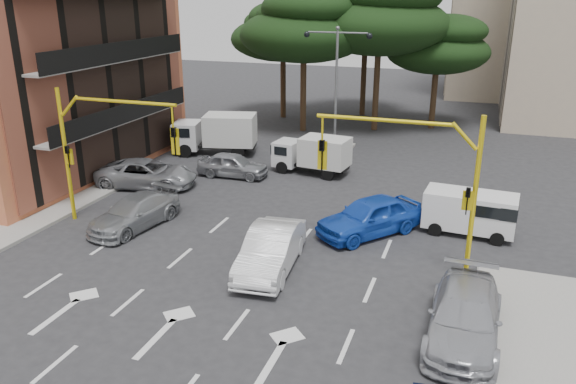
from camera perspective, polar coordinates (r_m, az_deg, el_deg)
name	(u,v)px	position (r m, az deg, el deg)	size (l,w,h in m)	color
ground	(227,266)	(21.61, -6.26, -7.48)	(120.00, 120.00, 0.00)	#28282B
median_strip	(334,155)	(35.70, 4.71, 3.78)	(1.40, 6.00, 0.15)	gray
apartment_beige_far	(543,8)	(61.45, 24.45, 16.67)	(16.20, 12.15, 16.70)	#C2AD91
pine_left_near	(304,25)	(41.21, 1.68, 16.61)	(9.15, 9.15, 10.23)	#382616
pine_center	(381,14)	(41.92, 9.41, 17.37)	(9.98, 9.98, 11.16)	#382616
pine_left_far	(283,31)	(45.99, -0.46, 16.07)	(8.32, 8.32, 9.30)	#382616
pine_right	(439,44)	(43.51, 15.09, 14.30)	(7.49, 7.49, 8.37)	#382616
pine_back	(367,21)	(47.23, 8.00, 16.83)	(9.15, 9.15, 10.23)	#382616
signal_mast_right	(423,171)	(20.23, 13.58, 2.05)	(5.79, 0.37, 6.00)	yellow
signal_mast_left	(98,140)	(25.30, -18.76, 5.06)	(5.79, 0.37, 6.00)	yellow
street_lamp_center	(337,69)	(34.62, 4.96, 12.33)	(4.16, 0.36, 7.77)	slate
car_white_hatch	(271,250)	(20.93, -1.77, -5.88)	(1.68, 4.83, 1.59)	silver
car_blue_compact	(370,216)	(24.12, 8.29, -2.45)	(1.94, 4.81, 1.64)	#1645BA
car_silver_wagon	(135,212)	(25.55, -15.32, -2.02)	(1.90, 4.68, 1.36)	#929599
car_silver_cross_a	(147,174)	(30.67, -14.16, 1.83)	(2.41, 5.23, 1.45)	#93959A
car_silver_cross_b	(233,165)	(31.58, -5.63, 2.76)	(1.60, 3.97, 1.35)	#93949A
car_silver_parked	(465,316)	(17.85, 17.50, -11.94)	(2.07, 5.10, 1.48)	#A8A9B0
van_white	(469,213)	(25.11, 17.95, -2.04)	(1.70, 3.75, 1.88)	white
box_truck_a	(216,134)	(36.04, -7.35, 5.83)	(2.20, 5.23, 2.57)	silver
box_truck_b	(312,155)	(31.95, 2.44, 3.79)	(1.84, 4.39, 2.16)	silver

